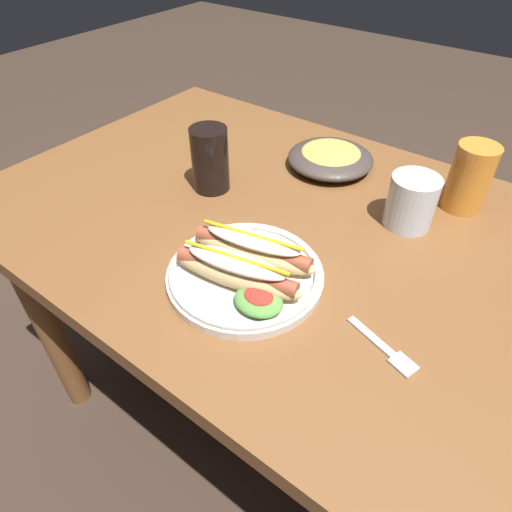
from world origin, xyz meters
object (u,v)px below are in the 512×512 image
water_cup (411,202)px  extra_cup (470,178)px  hot_dog_plate (245,269)px  fork (386,350)px  soda_cup (211,159)px  side_bowl (330,157)px

water_cup → extra_cup: (0.06, 0.12, 0.02)m
hot_dog_plate → extra_cup: extra_cup is taller
fork → water_cup: (-0.10, 0.30, 0.05)m
hot_dog_plate → fork: size_ratio=2.16×
hot_dog_plate → fork: bearing=1.7°
hot_dog_plate → water_cup: size_ratio=2.59×
soda_cup → side_bowl: (0.16, 0.22, -0.04)m
water_cup → extra_cup: bearing=61.7°
hot_dog_plate → fork: hot_dog_plate is taller
fork → side_bowl: side_bowl is taller
fork → side_bowl: (-0.32, 0.40, 0.02)m
side_bowl → fork: bearing=-51.2°
fork → hot_dog_plate: bearing=-161.1°
fork → water_cup: water_cup is taller
soda_cup → water_cup: size_ratio=1.34×
extra_cup → soda_cup: bearing=-151.4°
hot_dog_plate → water_cup: (0.15, 0.31, 0.02)m
hot_dog_plate → soda_cup: bearing=141.5°
fork → water_cup: 0.32m
fork → extra_cup: bearing=111.7°
soda_cup → extra_cup: bearing=28.6°
soda_cup → extra_cup: (0.45, 0.24, -0.00)m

